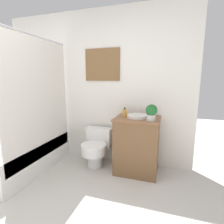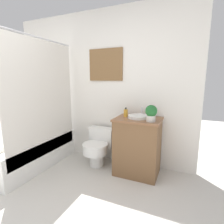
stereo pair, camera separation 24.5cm
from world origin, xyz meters
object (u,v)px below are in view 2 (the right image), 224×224
object	(u,v)px
sink	(139,117)
soap_bottle	(126,113)
potted_plant	(151,113)
toilet	(98,146)

from	to	relation	value
sink	soap_bottle	size ratio (longest dim) A/B	2.58
sink	potted_plant	size ratio (longest dim) A/B	1.59
potted_plant	toilet	bearing A→B (deg)	171.08
toilet	sink	bearing A→B (deg)	1.47
soap_bottle	potted_plant	world-z (taller)	potted_plant
toilet	potted_plant	world-z (taller)	potted_plant
toilet	potted_plant	xyz separation A→B (m)	(0.87, -0.14, 0.66)
toilet	soap_bottle	xyz separation A→B (m)	(0.46, 0.03, 0.59)
sink	potted_plant	distance (m)	0.28
sink	soap_bottle	bearing A→B (deg)	176.17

